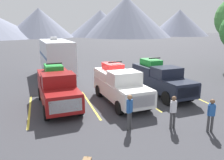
{
  "coord_description": "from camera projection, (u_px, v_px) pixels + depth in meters",
  "views": [
    {
      "loc": [
        -4.63,
        -14.08,
        4.85
      ],
      "look_at": [
        0.0,
        0.21,
        1.2
      ],
      "focal_mm": 35.65,
      "sensor_mm": 36.0,
      "label": 1
    }
  ],
  "objects": [
    {
      "name": "lot_stripe_d",
      "position": [
        186.0,
        93.0,
        16.46
      ],
      "size": [
        0.12,
        5.5,
        0.01
      ],
      "primitive_type": "cube",
      "color": "gold",
      "rests_on": "ground"
    },
    {
      "name": "pickup_truck_c",
      "position": [
        160.0,
        78.0,
        16.08
      ],
      "size": [
        2.35,
        5.78,
        2.57
      ],
      "color": "black",
      "rests_on": "ground"
    },
    {
      "name": "pickup_truck_a",
      "position": [
        57.0,
        87.0,
        13.67
      ],
      "size": [
        2.38,
        5.43,
        2.58
      ],
      "color": "maroon",
      "rests_on": "ground"
    },
    {
      "name": "lot_stripe_a",
      "position": [
        30.0,
        110.0,
        13.18
      ],
      "size": [
        0.12,
        5.5,
        0.01
      ],
      "primitive_type": "cube",
      "color": "gold",
      "rests_on": "ground"
    },
    {
      "name": "person_a",
      "position": [
        130.0,
        110.0,
        10.48
      ],
      "size": [
        0.33,
        0.32,
        1.75
      ],
      "color": "#3F3F42",
      "rests_on": "ground"
    },
    {
      "name": "pickup_truck_b",
      "position": [
        120.0,
        84.0,
        14.42
      ],
      "size": [
        2.38,
        5.47,
        2.56
      ],
      "color": "white",
      "rests_on": "ground"
    },
    {
      "name": "person_c",
      "position": [
        211.0,
        113.0,
        10.25
      ],
      "size": [
        0.34,
        0.27,
        1.62
      ],
      "color": "#3F3F42",
      "rests_on": "ground"
    },
    {
      "name": "lot_stripe_b",
      "position": [
        90.0,
        104.0,
        14.27
      ],
      "size": [
        0.12,
        5.5,
        0.01
      ],
      "primitive_type": "cube",
      "color": "gold",
      "rests_on": "ground"
    },
    {
      "name": "person_b",
      "position": [
        173.0,
        110.0,
        10.62
      ],
      "size": [
        0.36,
        0.23,
        1.64
      ],
      "color": "#3F3F42",
      "rests_on": "ground"
    },
    {
      "name": "mountain_ridge",
      "position": [
        65.0,
        22.0,
        96.9
      ],
      "size": [
        149.51,
        48.05,
        17.58
      ],
      "color": "gray",
      "rests_on": "ground"
    },
    {
      "name": "ground_plane",
      "position": [
        113.0,
        97.0,
        15.55
      ],
      "size": [
        240.0,
        240.0,
        0.0
      ],
      "primitive_type": "plane",
      "color": "#38383D"
    },
    {
      "name": "lot_stripe_c",
      "position": [
        141.0,
        98.0,
        15.37
      ],
      "size": [
        0.12,
        5.5,
        0.01
      ],
      "primitive_type": "cube",
      "color": "gold",
      "rests_on": "ground"
    },
    {
      "name": "camper_trailer_a",
      "position": [
        56.0,
        56.0,
        21.61
      ],
      "size": [
        2.99,
        8.13,
        3.8
      ],
      "color": "silver",
      "rests_on": "ground"
    }
  ]
}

